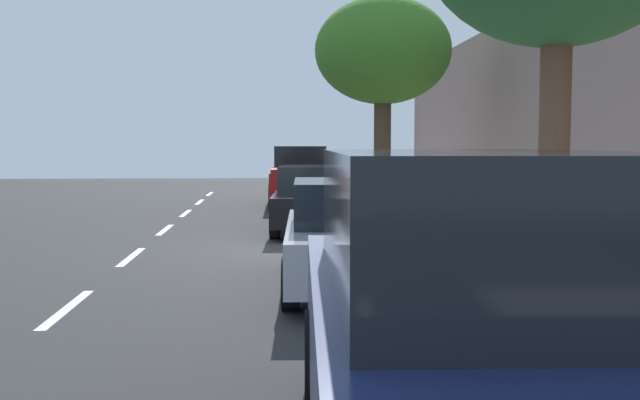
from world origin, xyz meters
TOP-DOWN VIEW (x-y plane):
  - ground at (0.00, 0.00)m, footprint 59.75×59.75m
  - sidewalk at (3.73, 0.00)m, footprint 4.17×37.35m
  - curb_edge at (1.57, 0.00)m, footprint 0.16×37.35m
  - lane_stripe_centre at (-3.06, -0.77)m, footprint 0.14×35.80m
  - lane_stripe_bike_edge at (0.10, 0.00)m, footprint 0.12×37.35m
  - building_facade at (6.06, 0.00)m, footprint 0.50×37.35m
  - parked_suv_dark_blue_nearest at (0.64, -10.09)m, footprint 2.11×4.77m
  - parked_sedan_silver_second at (0.56, -3.90)m, footprint 1.98×4.47m
  - parked_sedan_black_mid at (0.42, 2.95)m, footprint 2.04×4.50m
  - parked_pickup_red_far at (0.40, 10.22)m, footprint 2.09×5.33m
  - bicycle_at_curb at (1.10, -0.00)m, footprint 1.51×0.90m
  - cyclist_with_backpack at (1.33, -0.46)m, footprint 0.50×0.59m
  - street_tree_mid_block at (2.55, 6.45)m, footprint 3.78×3.78m
  - fire_hydrant at (2.00, -5.41)m, footprint 0.22×0.22m

SIDE VIEW (x-z plane):
  - ground at x=0.00m, z-range 0.00..0.00m
  - lane_stripe_centre at x=-3.06m, z-range 0.00..0.01m
  - lane_stripe_bike_edge at x=0.10m, z-range 0.00..0.01m
  - sidewalk at x=3.73m, z-range 0.00..0.14m
  - curb_edge at x=1.57m, z-range 0.00..0.14m
  - bicycle_at_curb at x=1.10m, z-range 0.00..0.74m
  - fire_hydrant at x=2.00m, z-range 0.14..0.98m
  - parked_sedan_silver_second at x=0.56m, z-range -0.01..1.51m
  - parked_sedan_black_mid at x=0.42m, z-range -0.01..1.51m
  - parked_pickup_red_far at x=0.40m, z-range -0.07..1.88m
  - parked_suv_dark_blue_nearest at x=0.64m, z-range 0.03..2.02m
  - cyclist_with_backpack at x=1.33m, z-range 0.20..1.95m
  - building_facade at x=6.06m, z-range 0.00..5.40m
  - street_tree_mid_block at x=2.55m, z-range 1.58..7.54m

